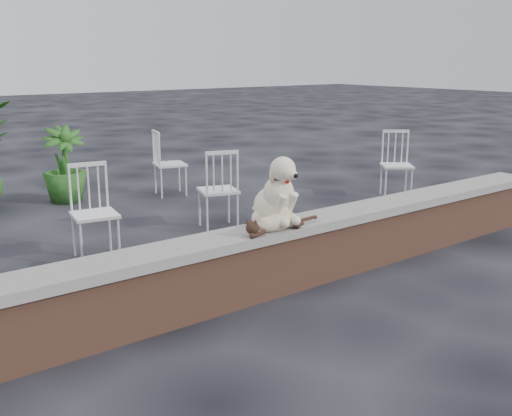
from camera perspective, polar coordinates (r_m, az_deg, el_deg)
ground at (r=5.54m, az=6.81°, el=-6.41°), size 60.00×60.00×0.00m
brick_wall at (r=5.46m, az=6.89°, el=-3.95°), size 6.00×0.30×0.50m
capstone at (r=5.38m, az=6.98°, el=-1.01°), size 6.20×0.40×0.08m
dog at (r=4.92m, az=1.65°, el=1.77°), size 0.41×0.53×0.61m
cat at (r=4.81m, az=2.01°, el=-1.28°), size 0.92×0.24×0.16m
chair_d at (r=8.72m, az=13.34°, el=4.09°), size 0.79×0.79×0.94m
chair_b at (r=6.03m, az=-15.22°, el=-0.45°), size 0.65×0.65×0.94m
chair_c at (r=6.90m, az=-3.66°, el=1.84°), size 0.71×0.71×0.94m
chair_e at (r=8.69m, az=-8.24°, el=4.29°), size 0.68×0.68×0.94m
potted_plant_b at (r=8.59m, az=-17.89°, el=3.99°), size 0.64×0.64×1.05m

